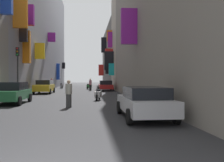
% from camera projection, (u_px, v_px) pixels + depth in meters
% --- Properties ---
extents(ground_plane, '(140.00, 140.00, 0.00)m').
position_uv_depth(ground_plane, '(79.00, 91.00, 33.63)').
color(ground_plane, '#2D2D30').
extents(building_left_mid_c, '(7.15, 20.70, 18.12)m').
position_uv_depth(building_left_mid_c, '(25.00, 29.00, 35.65)').
color(building_left_mid_c, gray).
rests_on(building_left_mid_c, ground).
extents(building_left_far, '(6.66, 16.75, 20.39)m').
position_uv_depth(building_left_far, '(47.00, 41.00, 54.28)').
color(building_left_far, gray).
rests_on(building_left_far, ground).
extents(building_right_mid_a, '(7.37, 6.38, 17.88)m').
position_uv_depth(building_right_mid_a, '(133.00, 30.00, 36.34)').
color(building_right_mid_a, '#BCB29E').
rests_on(building_right_mid_a, ground).
extents(building_right_mid_b, '(7.23, 24.78, 12.06)m').
position_uv_depth(building_right_mid_b, '(120.00, 58.00, 51.87)').
color(building_right_mid_b, slate).
rests_on(building_right_mid_b, ground).
extents(parked_car_green, '(1.87, 4.07, 1.44)m').
position_uv_depth(parked_car_green, '(12.00, 92.00, 16.18)').
color(parked_car_green, '#236638').
rests_on(parked_car_green, ground).
extents(parked_car_yellow, '(1.92, 4.36, 1.51)m').
position_uv_depth(parked_car_yellow, '(44.00, 86.00, 27.38)').
color(parked_car_yellow, gold).
rests_on(parked_car_yellow, ground).
extents(parked_car_silver, '(1.94, 4.34, 1.33)m').
position_uv_depth(parked_car_silver, '(144.00, 101.00, 10.17)').
color(parked_car_silver, '#B7B7BC').
rests_on(parked_car_silver, ground).
extents(parked_car_red, '(2.00, 4.44, 1.41)m').
position_uv_depth(parked_car_red, '(105.00, 85.00, 33.31)').
color(parked_car_red, '#B21E1E').
rests_on(parked_car_red, ground).
extents(scooter_white, '(0.63, 1.77, 1.13)m').
position_uv_depth(scooter_white, '(98.00, 94.00, 18.77)').
color(scooter_white, silver).
rests_on(scooter_white, ground).
extents(scooter_green, '(0.82, 1.91, 1.13)m').
position_uv_depth(scooter_green, '(89.00, 86.00, 37.97)').
color(scooter_green, '#287F3D').
rests_on(scooter_green, ground).
extents(scooter_silver, '(0.73, 1.89, 1.13)m').
position_uv_depth(scooter_silver, '(61.00, 86.00, 41.11)').
color(scooter_silver, '#ADADB2').
rests_on(scooter_silver, ground).
extents(pedestrian_crossing, '(0.47, 0.47, 1.77)m').
position_uv_depth(pedestrian_crossing, '(52.00, 84.00, 36.23)').
color(pedestrian_crossing, black).
rests_on(pedestrian_crossing, ground).
extents(pedestrian_near_right, '(0.52, 0.52, 1.68)m').
position_uv_depth(pedestrian_near_right, '(90.00, 85.00, 33.88)').
color(pedestrian_near_right, '#252525').
rests_on(pedestrian_near_right, ground).
extents(pedestrian_mid_street, '(0.53, 0.53, 1.59)m').
position_uv_depth(pedestrian_mid_street, '(69.00, 94.00, 14.05)').
color(pedestrian_mid_street, '#393939').
rests_on(pedestrian_mid_street, ground).
extents(traffic_light_near_corner, '(0.26, 0.34, 4.32)m').
position_uv_depth(traffic_light_near_corner, '(18.00, 64.00, 20.30)').
color(traffic_light_near_corner, '#2D2D2D').
rests_on(traffic_light_near_corner, ground).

